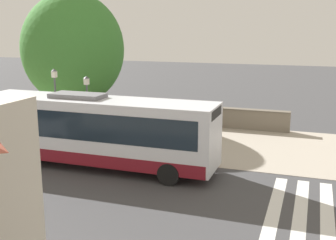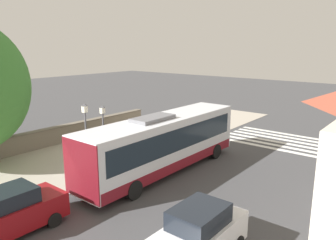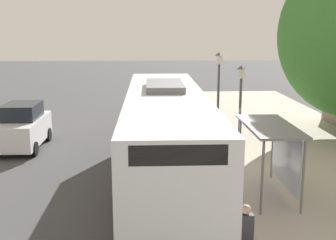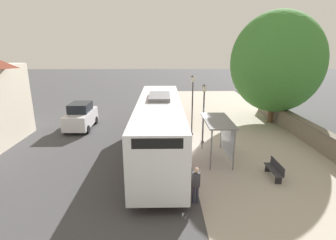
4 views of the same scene
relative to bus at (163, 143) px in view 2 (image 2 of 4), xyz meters
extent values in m
plane|color=#424244|center=(-1.80, -1.34, -1.89)|extent=(120.00, 120.00, 0.00)
cube|color=#ADA393|center=(-6.30, -1.34, -1.88)|extent=(9.00, 44.00, 0.02)
cube|color=silver|center=(3.20, 8.90, -1.88)|extent=(9.00, 0.50, 0.01)
cube|color=silver|center=(3.20, 9.85, -1.88)|extent=(9.00, 0.50, 0.01)
cube|color=silver|center=(3.20, 10.80, -1.88)|extent=(9.00, 0.50, 0.01)
cube|color=silver|center=(3.20, 11.75, -1.88)|extent=(9.00, 0.50, 0.01)
cube|color=silver|center=(3.20, 12.70, -1.88)|extent=(9.00, 0.50, 0.01)
cube|color=silver|center=(3.20, 13.65, -1.88)|extent=(9.00, 0.50, 0.01)
cube|color=slate|center=(-10.35, -1.34, -1.23)|extent=(0.50, 20.00, 1.32)
cube|color=#685F52|center=(-10.35, -1.34, -0.53)|extent=(0.60, 20.00, 0.08)
cube|color=silver|center=(0.00, 0.02, 0.05)|extent=(2.54, 12.06, 2.98)
cube|color=black|center=(0.00, 0.02, 0.44)|extent=(2.58, 11.10, 1.31)
cube|color=maroon|center=(0.00, 0.02, -1.14)|extent=(2.58, 11.82, 0.60)
cube|color=maroon|center=(0.00, -5.98, 0.05)|extent=(2.58, 0.06, 2.86)
cube|color=black|center=(0.00, 6.01, 1.24)|extent=(1.90, 0.08, 0.42)
cube|color=slate|center=(0.00, -0.89, 1.65)|extent=(1.27, 2.65, 0.22)
cylinder|color=black|center=(-1.19, 4.24, -1.39)|extent=(0.30, 1.00, 1.00)
cylinder|color=black|center=(1.19, 4.24, -1.39)|extent=(0.30, 1.00, 1.00)
cylinder|color=black|center=(-1.19, -3.72, -1.39)|extent=(0.30, 1.00, 1.00)
cylinder|color=black|center=(1.19, -3.72, -1.39)|extent=(0.30, 1.00, 1.00)
cylinder|color=slate|center=(-2.77, -1.11, -0.72)|extent=(0.08, 0.08, 2.33)
cylinder|color=slate|center=(-2.77, 2.04, -0.72)|extent=(0.08, 0.08, 2.33)
cylinder|color=slate|center=(-4.00, -1.11, -0.72)|extent=(0.08, 0.08, 2.33)
cylinder|color=slate|center=(-4.00, 2.04, -0.72)|extent=(0.08, 0.08, 2.33)
cube|color=slate|center=(-3.39, 0.47, 0.48)|extent=(1.53, 3.45, 0.08)
cube|color=silver|center=(-3.98, 0.47, -0.61)|extent=(0.03, 2.84, 1.86)
cylinder|color=#2D3347|center=(-1.67, 5.06, -1.49)|extent=(0.12, 0.12, 0.80)
cylinder|color=#2D3347|center=(-1.51, 5.06, -1.49)|extent=(0.12, 0.12, 0.80)
cube|color=#333338|center=(-1.59, 5.06, -0.77)|extent=(0.34, 0.22, 0.64)
sphere|color=tan|center=(-1.59, 5.06, -0.34)|extent=(0.22, 0.22, 0.22)
cube|color=#333338|center=(-5.84, 2.93, -1.44)|extent=(0.40, 1.63, 0.06)
cube|color=#333338|center=(-6.01, 2.93, -1.21)|extent=(0.04, 1.63, 0.40)
cube|color=black|center=(-5.84, 2.28, -1.66)|extent=(0.32, 0.06, 0.45)
cube|color=black|center=(-5.84, 3.58, -1.66)|extent=(0.32, 0.06, 0.45)
cylinder|color=#4C4C51|center=(-2.95, -2.10, -1.81)|extent=(0.24, 0.24, 0.16)
cylinder|color=#4C4C51|center=(-2.95, -2.10, -0.07)|extent=(0.10, 0.10, 3.64)
cube|color=silver|center=(-2.95, -2.10, 1.93)|extent=(0.24, 0.24, 0.35)
pyramid|color=#4C4C51|center=(-2.95, -2.10, 2.18)|extent=(0.28, 0.28, 0.14)
cylinder|color=#4C4C51|center=(-2.38, -3.80, -1.81)|extent=(0.24, 0.24, 0.16)
cylinder|color=#4C4C51|center=(-2.38, -3.80, 0.14)|extent=(0.10, 0.10, 4.05)
cube|color=silver|center=(-2.38, -3.80, 2.33)|extent=(0.24, 0.24, 0.35)
pyramid|color=#4C4C51|center=(-2.38, -3.80, 2.58)|extent=(0.28, 0.28, 0.14)
cube|color=maroon|center=(-0.51, -9.19, -1.10)|extent=(1.86, 4.46, 1.04)
cube|color=black|center=(-0.51, -9.30, -0.26)|extent=(1.58, 2.32, 0.64)
cylinder|color=black|center=(-1.39, -7.74, -1.57)|extent=(0.22, 0.64, 0.64)
cylinder|color=black|center=(0.37, -7.74, -1.57)|extent=(0.22, 0.64, 0.64)
cube|color=silver|center=(6.46, -5.65, -1.05)|extent=(1.80, 4.00, 1.13)
cube|color=black|center=(6.46, -5.75, -0.14)|extent=(1.53, 2.08, 0.70)
cylinder|color=black|center=(5.61, -4.35, -1.57)|extent=(0.22, 0.64, 0.64)
camera|label=1|loc=(17.70, 10.02, 4.93)|focal=45.00mm
camera|label=2|loc=(12.17, -14.54, 5.70)|focal=35.00mm
camera|label=3|loc=(0.54, 13.68, 3.59)|focal=45.00mm
camera|label=4|loc=(-0.21, 14.95, 4.69)|focal=28.00mm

